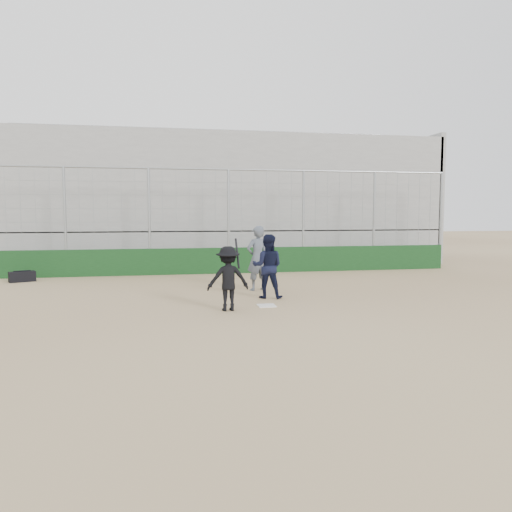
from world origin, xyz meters
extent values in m
plane|color=olive|center=(0.00, 0.00, 0.00)|extent=(90.00, 90.00, 0.00)
cube|color=white|center=(0.00, 0.00, 0.01)|extent=(0.44, 0.44, 0.02)
cube|color=#103313|center=(0.00, 7.00, 0.50)|extent=(18.00, 0.25, 1.00)
cylinder|color=gray|center=(0.00, 7.00, 2.00)|extent=(0.10, 0.10, 4.00)
cylinder|color=gray|center=(9.00, 7.00, 2.00)|extent=(0.10, 0.10, 4.00)
cylinder|color=gray|center=(0.00, 7.00, 4.00)|extent=(18.00, 0.07, 0.07)
cube|color=gray|center=(0.00, 11.95, 0.80)|extent=(20.00, 6.70, 1.60)
cube|color=gray|center=(0.00, 11.95, 3.70)|extent=(20.00, 6.70, 4.20)
cube|color=gray|center=(10.00, 11.95, 2.90)|extent=(0.25, 6.70, 6.10)
cylinder|color=gray|center=(0.00, 15.10, 6.80)|extent=(20.00, 0.06, 0.06)
imported|color=black|center=(-1.03, -0.37, 0.78)|extent=(1.02, 0.61, 1.55)
cylinder|color=black|center=(-0.78, -0.22, 1.37)|extent=(0.07, 0.57, 0.71)
imported|color=black|center=(0.27, 1.11, 0.58)|extent=(1.03, 0.92, 1.16)
sphere|color=maroon|center=(0.27, 1.11, 1.05)|extent=(0.28, 0.28, 0.28)
imported|color=#4C5460|center=(0.27, 2.55, 0.88)|extent=(0.83, 0.68, 1.76)
cube|color=black|center=(-7.26, 5.90, 0.18)|extent=(0.90, 0.66, 0.35)
cylinder|color=black|center=(-7.26, 5.90, 0.37)|extent=(0.51, 0.26, 0.04)
camera|label=1|loc=(-2.61, -12.16, 2.36)|focal=35.00mm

